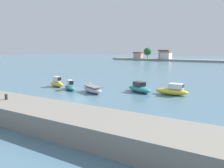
# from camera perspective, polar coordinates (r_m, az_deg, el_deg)

# --- Properties ---
(ground_plane) EXTENTS (400.00, 400.00, 0.00)m
(ground_plane) POSITION_cam_1_polar(r_m,az_deg,el_deg) (33.13, -8.22, -3.72)
(ground_plane) COLOR slate
(seawall_embankment) EXTENTS (91.70, 5.34, 1.73)m
(seawall_embankment) POSITION_cam_1_polar(r_m,az_deg,el_deg) (26.37, -22.55, -5.59)
(seawall_embankment) COLOR gray
(seawall_embankment) RESTS_ON ground
(mooring_bollard) EXTENTS (0.30, 0.30, 0.58)m
(mooring_bollard) POSITION_cam_1_polar(r_m,az_deg,el_deg) (27.01, -24.31, -2.86)
(mooring_bollard) COLOR #2D2D33
(mooring_bollard) RESTS_ON seawall_embankment
(moored_boat_0) EXTENTS (4.00, 2.04, 1.91)m
(moored_boat_0) POSITION_cam_1_polar(r_m,az_deg,el_deg) (44.60, -13.28, 0.25)
(moored_boat_0) COLOR yellow
(moored_boat_0) RESTS_ON ground
(moored_boat_1) EXTENTS (4.48, 3.55, 1.70)m
(moored_boat_1) POSITION_cam_1_polar(r_m,az_deg,el_deg) (40.90, -10.14, -0.63)
(moored_boat_1) COLOR teal
(moored_boat_1) RESTS_ON ground
(moored_boat_2) EXTENTS (5.31, 3.85, 1.12)m
(moored_boat_2) POSITION_cam_1_polar(r_m,az_deg,el_deg) (37.72, -4.75, -1.30)
(moored_boat_2) COLOR #9E9EA3
(moored_boat_2) RESTS_ON ground
(moored_boat_3) EXTENTS (5.65, 4.28, 1.69)m
(moored_boat_3) POSITION_cam_1_polar(r_m,az_deg,el_deg) (38.40, 6.71, -1.04)
(moored_boat_3) COLOR teal
(moored_boat_3) RESTS_ON ground
(moored_boat_4) EXTENTS (5.14, 1.98, 1.79)m
(moored_boat_4) POSITION_cam_1_polar(r_m,az_deg,el_deg) (36.96, 14.47, -1.54)
(moored_boat_4) COLOR yellow
(moored_boat_4) RESTS_ON ground
(mooring_buoy_0) EXTENTS (0.35, 0.35, 0.35)m
(mooring_buoy_0) POSITION_cam_1_polar(r_m,az_deg,el_deg) (52.60, -14.00, 0.90)
(mooring_buoy_0) COLOR orange
(mooring_buoy_0) RESTS_ON ground
(mooring_buoy_1) EXTENTS (0.33, 0.33, 0.33)m
(mooring_buoy_1) POSITION_cam_1_polar(r_m,az_deg,el_deg) (46.48, -5.45, 0.11)
(mooring_buoy_1) COLOR white
(mooring_buoy_1) RESTS_ON ground
(distant_shoreline) EXTENTS (114.92, 7.55, 7.38)m
(distant_shoreline) POSITION_cam_1_polar(r_m,az_deg,el_deg) (131.67, 21.10, 5.88)
(distant_shoreline) COLOR gray
(distant_shoreline) RESTS_ON ground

